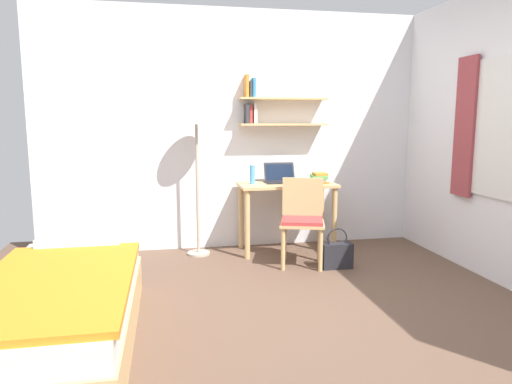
{
  "coord_description": "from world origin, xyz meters",
  "views": [
    {
      "loc": [
        -0.8,
        -3.07,
        1.42
      ],
      "look_at": [
        -0.12,
        0.51,
        0.85
      ],
      "focal_mm": 32.47,
      "sensor_mm": 36.0,
      "label": 1
    }
  ],
  "objects_px": {
    "book_stack": "(319,178)",
    "desk_chair": "(302,217)",
    "water_bottle": "(252,175)",
    "bed": "(62,310)",
    "handbag": "(337,254)",
    "standing_lamp": "(196,123)",
    "laptop": "(280,177)",
    "desk": "(287,197)"
  },
  "relations": [
    {
      "from": "book_stack",
      "to": "desk_chair",
      "type": "bearing_deg",
      "value": -125.91
    },
    {
      "from": "desk_chair",
      "to": "book_stack",
      "type": "relative_size",
      "value": 3.37
    },
    {
      "from": "laptop",
      "to": "desk_chair",
      "type": "bearing_deg",
      "value": -81.36
    },
    {
      "from": "standing_lamp",
      "to": "book_stack",
      "type": "distance_m",
      "value": 1.43
    },
    {
      "from": "handbag",
      "to": "bed",
      "type": "bearing_deg",
      "value": -152.99
    },
    {
      "from": "book_stack",
      "to": "laptop",
      "type": "bearing_deg",
      "value": 160.22
    },
    {
      "from": "water_bottle",
      "to": "handbag",
      "type": "bearing_deg",
      "value": -44.96
    },
    {
      "from": "bed",
      "to": "desk_chair",
      "type": "relative_size",
      "value": 2.25
    },
    {
      "from": "bed",
      "to": "handbag",
      "type": "distance_m",
      "value": 2.54
    },
    {
      "from": "desk_chair",
      "to": "bed",
      "type": "bearing_deg",
      "value": -145.56
    },
    {
      "from": "bed",
      "to": "water_bottle",
      "type": "relative_size",
      "value": 9.54
    },
    {
      "from": "standing_lamp",
      "to": "water_bottle",
      "type": "height_order",
      "value": "standing_lamp"
    },
    {
      "from": "standing_lamp",
      "to": "handbag",
      "type": "bearing_deg",
      "value": -29.07
    },
    {
      "from": "desk_chair",
      "to": "desk",
      "type": "bearing_deg",
      "value": 93.99
    },
    {
      "from": "bed",
      "to": "laptop",
      "type": "xyz_separation_m",
      "value": [
        1.88,
        1.92,
        0.56
      ]
    },
    {
      "from": "bed",
      "to": "book_stack",
      "type": "distance_m",
      "value": 2.94
    },
    {
      "from": "desk",
      "to": "handbag",
      "type": "distance_m",
      "value": 0.88
    },
    {
      "from": "water_bottle",
      "to": "book_stack",
      "type": "distance_m",
      "value": 0.72
    },
    {
      "from": "bed",
      "to": "standing_lamp",
      "type": "bearing_deg",
      "value": 62.29
    },
    {
      "from": "desk_chair",
      "to": "water_bottle",
      "type": "bearing_deg",
      "value": 129.05
    },
    {
      "from": "laptop",
      "to": "book_stack",
      "type": "relative_size",
      "value": 1.36
    },
    {
      "from": "desk",
      "to": "book_stack",
      "type": "bearing_deg",
      "value": -8.92
    },
    {
      "from": "standing_lamp",
      "to": "handbag",
      "type": "height_order",
      "value": "standing_lamp"
    },
    {
      "from": "standing_lamp",
      "to": "water_bottle",
      "type": "relative_size",
      "value": 7.98
    },
    {
      "from": "laptop",
      "to": "water_bottle",
      "type": "height_order",
      "value": "laptop"
    },
    {
      "from": "water_bottle",
      "to": "desk",
      "type": "bearing_deg",
      "value": -3.14
    },
    {
      "from": "water_bottle",
      "to": "book_stack",
      "type": "relative_size",
      "value": 0.8
    },
    {
      "from": "laptop",
      "to": "book_stack",
      "type": "bearing_deg",
      "value": -19.78
    },
    {
      "from": "laptop",
      "to": "book_stack",
      "type": "distance_m",
      "value": 0.42
    },
    {
      "from": "bed",
      "to": "book_stack",
      "type": "relative_size",
      "value": 7.59
    },
    {
      "from": "desk_chair",
      "to": "book_stack",
      "type": "bearing_deg",
      "value": 54.09
    },
    {
      "from": "book_stack",
      "to": "handbag",
      "type": "relative_size",
      "value": 0.63
    },
    {
      "from": "desk",
      "to": "desk_chair",
      "type": "bearing_deg",
      "value": -86.01
    },
    {
      "from": "book_stack",
      "to": "handbag",
      "type": "bearing_deg",
      "value": -91.58
    },
    {
      "from": "laptop",
      "to": "bed",
      "type": "bearing_deg",
      "value": -134.4
    },
    {
      "from": "standing_lamp",
      "to": "handbag",
      "type": "distance_m",
      "value": 1.93
    },
    {
      "from": "book_stack",
      "to": "water_bottle",
      "type": "bearing_deg",
      "value": 174.08
    },
    {
      "from": "standing_lamp",
      "to": "laptop",
      "type": "height_order",
      "value": "standing_lamp"
    },
    {
      "from": "handbag",
      "to": "water_bottle",
      "type": "bearing_deg",
      "value": 135.04
    },
    {
      "from": "laptop",
      "to": "handbag",
      "type": "bearing_deg",
      "value": -63.69
    },
    {
      "from": "standing_lamp",
      "to": "water_bottle",
      "type": "distance_m",
      "value": 0.8
    },
    {
      "from": "water_bottle",
      "to": "handbag",
      "type": "relative_size",
      "value": 0.5
    }
  ]
}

